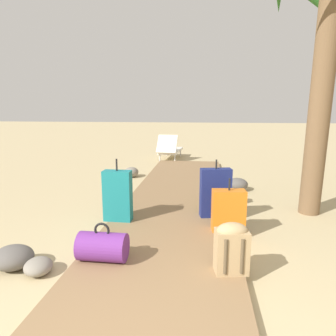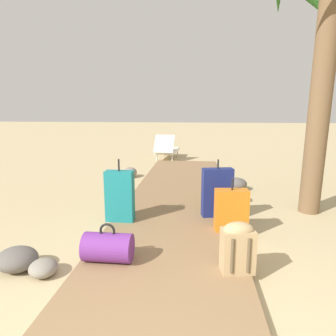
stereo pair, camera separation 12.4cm
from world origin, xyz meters
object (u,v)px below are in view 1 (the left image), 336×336
duffel_bag_purple (103,246)px  backpack_tan (232,246)px  lounge_chair (170,149)px  backpack_olive (214,186)px  suitcase_teal (118,196)px  suitcase_navy (215,193)px  suitcase_orange (228,210)px

duffel_bag_purple → backpack_tan: 1.31m
duffel_bag_purple → lounge_chair: bearing=90.8°
backpack_olive → lounge_chair: bearing=104.9°
suitcase_teal → suitcase_navy: bearing=13.5°
duffel_bag_purple → backpack_tan: (1.30, -0.07, 0.11)m
suitcase_teal → suitcase_orange: size_ratio=1.27×
suitcase_orange → lounge_chair: bearing=103.7°
suitcase_navy → lounge_chair: suitcase_navy is taller
backpack_tan → lounge_chair: bearing=101.4°
backpack_olive → suitcase_navy: (0.00, -0.57, 0.05)m
duffel_bag_purple → suitcase_navy: suitcase_navy is taller
suitcase_teal → lounge_chair: bearing=89.3°
duffel_bag_purple → suitcase_navy: 1.90m
backpack_olive → backpack_tan: bearing=-87.0°
duffel_bag_purple → lounge_chair: 6.85m
suitcase_teal → suitcase_orange: (1.51, -0.19, -0.09)m
backpack_tan → suitcase_teal: size_ratio=0.57×
duffel_bag_purple → suitcase_teal: (-0.17, 1.15, 0.20)m
suitcase_orange → duffel_bag_purple: bearing=-144.5°
backpack_tan → suitcase_navy: bearing=94.0°
suitcase_navy → backpack_olive: bearing=90.2°
backpack_tan → suitcase_orange: bearing=87.5°
suitcase_orange → suitcase_navy: bearing=106.5°
backpack_olive → backpack_tan: backpack_olive is taller
backpack_tan → lounge_chair: (-1.39, 6.92, -0.02)m
backpack_tan → suitcase_orange: (0.04, 1.03, 0.01)m
suitcase_orange → suitcase_navy: size_ratio=0.82×
suitcase_teal → lounge_chair: (0.07, 5.70, -0.11)m
suitcase_navy → suitcase_orange: bearing=-73.5°
backpack_tan → duffel_bag_purple: bearing=176.8°
suitcase_teal → backpack_olive: bearing=33.4°
backpack_tan → suitcase_orange: 1.03m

